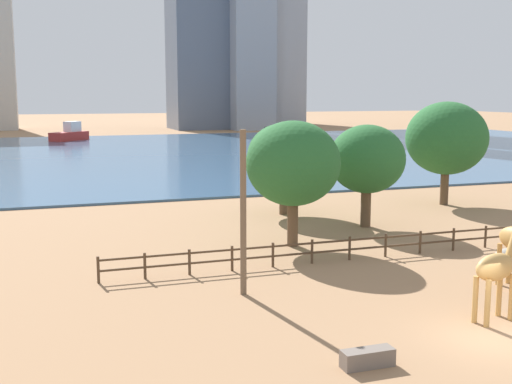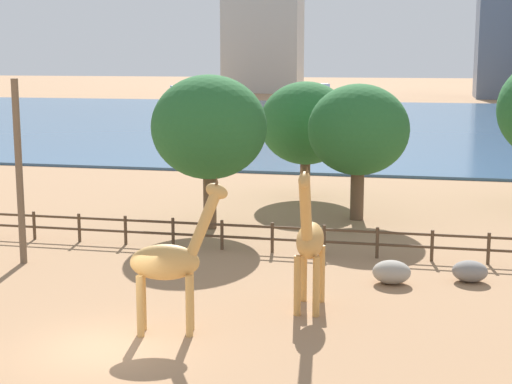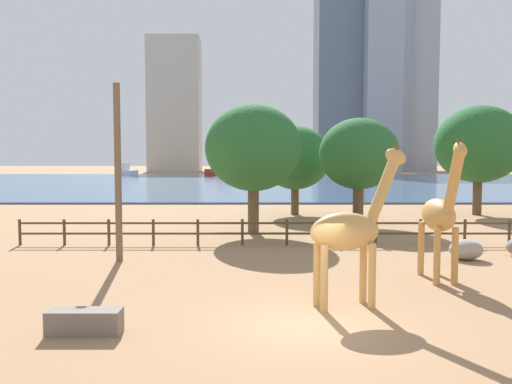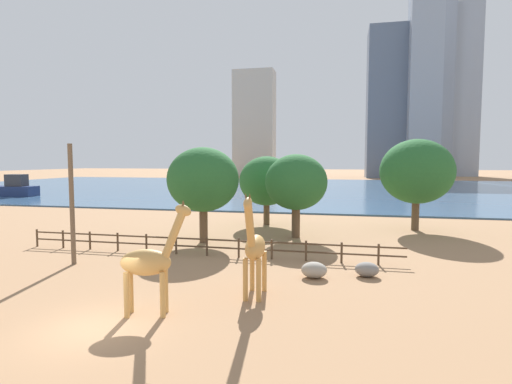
{
  "view_description": "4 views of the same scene",
  "coord_description": "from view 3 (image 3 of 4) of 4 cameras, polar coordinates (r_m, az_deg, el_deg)",
  "views": [
    {
      "loc": [
        -15.45,
        -18.41,
        8.95
      ],
      "look_at": [
        -3.34,
        17.03,
        3.19
      ],
      "focal_mm": 45.0,
      "sensor_mm": 36.0,
      "label": 1
    },
    {
      "loc": [
        8.91,
        -19.89,
        8.3
      ],
      "look_at": [
        0.17,
        19.4,
        1.27
      ],
      "focal_mm": 55.0,
      "sensor_mm": 36.0,
      "label": 2
    },
    {
      "loc": [
        -1.23,
        -12.61,
        4.31
      ],
      "look_at": [
        -1.42,
        25.41,
        1.76
      ],
      "focal_mm": 35.0,
      "sensor_mm": 36.0,
      "label": 3
    },
    {
      "loc": [
        9.21,
        -13.11,
        6.39
      ],
      "look_at": [
        -0.72,
        32.08,
        2.74
      ],
      "focal_mm": 28.0,
      "sensor_mm": 36.0,
      "label": 4
    }
  ],
  "objects": [
    {
      "name": "skyline_block_central",
      "position": [
        170.17,
        -9.01,
        9.8
      ],
      "size": [
        17.16,
        9.66,
        44.19
      ],
      "primitive_type": "cube",
      "color": "#B7B2A8",
      "rests_on": "ground"
    },
    {
      "name": "boat_ferry",
      "position": [
        108.94,
        14.23,
        2.04
      ],
      "size": [
        4.46,
        6.42,
        2.67
      ],
      "rotation": [
        0.0,
        0.0,
        4.29
      ],
      "color": "#337259",
      "rests_on": "harbor_water"
    },
    {
      "name": "enclosure_fence",
      "position": [
        24.88,
        2.34,
        -4.36
      ],
      "size": [
        26.12,
        0.14,
        1.3
      ],
      "color": "#4C3826",
      "rests_on": "ground"
    },
    {
      "name": "utility_pole",
      "position": [
        21.52,
        -15.22,
        2.1
      ],
      "size": [
        0.28,
        0.28,
        7.42
      ],
      "primitive_type": "cylinder",
      "color": "brown",
      "rests_on": "ground"
    },
    {
      "name": "boat_barge",
      "position": [
        122.99,
        -14.38,
        2.3
      ],
      "size": [
        6.63,
        6.87,
        3.09
      ],
      "rotation": [
        0.0,
        0.0,
        5.46
      ],
      "color": "silver",
      "rests_on": "harbor_water"
    },
    {
      "name": "skyline_tower_needle",
      "position": [
        184.35,
        15.3,
        15.11
      ],
      "size": [
        10.84,
        13.75,
        81.49
      ],
      "primitive_type": "cube",
      "color": "gray",
      "rests_on": "ground"
    },
    {
      "name": "feeding_trough",
      "position": [
        13.37,
        -18.73,
        -13.83
      ],
      "size": [
        1.8,
        0.6,
        0.6
      ],
      "primitive_type": "cube",
      "color": "#72665B",
      "rests_on": "ground"
    },
    {
      "name": "giraffe_tall",
      "position": [
        14.69,
        11.01,
        -4.36
      ],
      "size": [
        3.06,
        1.29,
        4.79
      ],
      "rotation": [
        0.0,
        0.0,
        0.23
      ],
      "color": "tan",
      "rests_on": "ground"
    },
    {
      "name": "skyline_block_right",
      "position": [
        159.82,
        10.09,
        12.0
      ],
      "size": [
        16.24,
        14.95,
        54.28
      ],
      "primitive_type": "cube",
      "color": "slate",
      "rests_on": "ground"
    },
    {
      "name": "tree_left_small",
      "position": [
        38.38,
        4.77,
        3.9
      ],
      "size": [
        5.42,
        5.42,
        6.82
      ],
      "color": "brown",
      "rests_on": "ground"
    },
    {
      "name": "skyline_tower_glass",
      "position": [
        157.72,
        14.58,
        18.92
      ],
      "size": [
        10.26,
        9.19,
        91.32
      ],
      "primitive_type": "cube",
      "color": "#939EAD",
      "rests_on": "ground"
    },
    {
      "name": "ground_plane",
      "position": [
        92.72,
        1.04,
        1.18
      ],
      "size": [
        400.0,
        400.0,
        0.0
      ],
      "primitive_type": "plane",
      "color": "#9E7551"
    },
    {
      "name": "tree_right_tall",
      "position": [
        28.67,
        -0.03,
        5.03
      ],
      "size": [
        5.54,
        5.54,
        7.42
      ],
      "color": "brown",
      "rests_on": "ground"
    },
    {
      "name": "tree_center_broad",
      "position": [
        41.6,
        24.39,
        4.98
      ],
      "size": [
        6.51,
        6.51,
        8.34
      ],
      "color": "brown",
      "rests_on": "ground"
    },
    {
      "name": "giraffe_companion",
      "position": [
        18.61,
        20.58,
        -2.47
      ],
      "size": [
        0.93,
        3.17,
        5.02
      ],
      "rotation": [
        0.0,
        0.0,
        4.74
      ],
      "color": "#C18C47",
      "rests_on": "ground"
    },
    {
      "name": "skyline_block_left",
      "position": [
        187.67,
        18.15,
        12.8
      ],
      "size": [
        12.94,
        8.45,
        68.26
      ],
      "primitive_type": "cube",
      "color": "#939EAD",
      "rests_on": "ground"
    },
    {
      "name": "tree_left_large",
      "position": [
        32.91,
        11.95,
        4.24
      ],
      "size": [
        5.11,
        5.11,
        6.92
      ],
      "color": "brown",
      "rests_on": "ground"
    },
    {
      "name": "boat_sailboat",
      "position": [
        120.76,
        -3.67,
        2.46
      ],
      "size": [
        7.63,
        7.86,
        3.55
      ],
      "rotation": [
        0.0,
        0.0,
        3.96
      ],
      "color": "#B22D28",
      "rests_on": "harbor_water"
    },
    {
      "name": "harbor_water",
      "position": [
        89.72,
        1.07,
        1.15
      ],
      "size": [
        180.0,
        86.0,
        0.2
      ],
      "primitive_type": "cube",
      "color": "#3D6084",
      "rests_on": "ground"
    },
    {
      "name": "boulder_by_pole",
      "position": [
        23.18,
        23.15,
        -6.1
      ],
      "size": [
        1.4,
        1.16,
        0.87
      ],
      "primitive_type": "ellipsoid",
      "color": "gray",
      "rests_on": "ground"
    }
  ]
}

